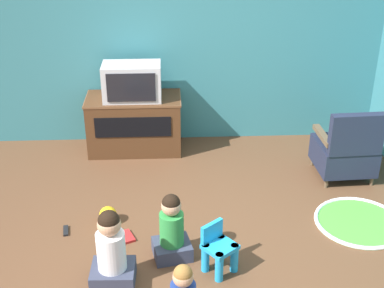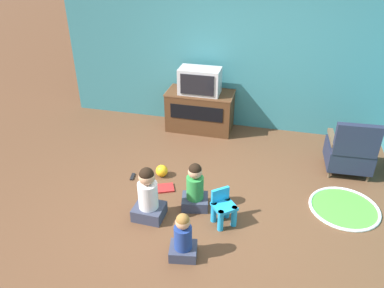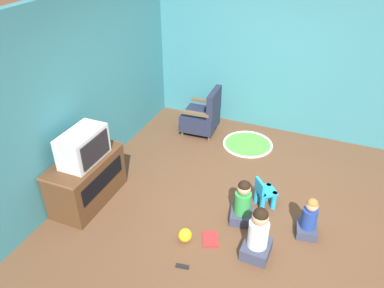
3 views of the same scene
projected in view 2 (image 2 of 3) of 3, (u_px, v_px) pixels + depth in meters
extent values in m
plane|color=brown|center=(213.00, 205.00, 4.59)|extent=(30.00, 30.00, 0.00)
cube|color=teal|center=(225.00, 50.00, 5.93)|extent=(5.38, 0.12, 2.56)
cube|color=#4C2D19|center=(200.00, 111.00, 6.19)|extent=(1.06, 0.52, 0.66)
cube|color=brown|center=(200.00, 93.00, 6.03)|extent=(1.09, 0.53, 0.02)
cube|color=black|center=(196.00, 113.00, 5.92)|extent=(0.85, 0.01, 0.24)
cube|color=#B7B7BC|center=(200.00, 81.00, 5.89)|extent=(0.65, 0.36, 0.41)
cube|color=black|center=(197.00, 85.00, 5.73)|extent=(0.53, 0.02, 0.32)
cylinder|color=brown|center=(361.00, 159.00, 5.41)|extent=(0.04, 0.04, 0.10)
cylinder|color=brown|center=(325.00, 156.00, 5.49)|extent=(0.04, 0.04, 0.10)
cylinder|color=brown|center=(368.00, 178.00, 5.00)|extent=(0.04, 0.04, 0.10)
cylinder|color=brown|center=(329.00, 174.00, 5.08)|extent=(0.04, 0.04, 0.10)
cube|color=#1E2338|center=(348.00, 155.00, 5.15)|extent=(0.61, 0.60, 0.29)
cube|color=#1E2338|center=(357.00, 141.00, 4.76)|extent=(0.56, 0.13, 0.44)
cube|color=brown|center=(372.00, 141.00, 4.98)|extent=(0.10, 0.49, 0.05)
cube|color=brown|center=(332.00, 138.00, 5.07)|extent=(0.10, 0.49, 0.05)
cylinder|color=#1E99DB|center=(221.00, 221.00, 4.15)|extent=(0.07, 0.07, 0.26)
cylinder|color=#1E99DB|center=(234.00, 216.00, 4.22)|extent=(0.07, 0.07, 0.26)
cylinder|color=#1E99DB|center=(214.00, 212.00, 4.28)|extent=(0.07, 0.07, 0.26)
cylinder|color=#1E99DB|center=(227.00, 208.00, 4.34)|extent=(0.07, 0.07, 0.26)
cube|color=#1E99DB|center=(224.00, 206.00, 4.19)|extent=(0.33, 0.33, 0.04)
cube|color=#1E99DB|center=(220.00, 194.00, 4.22)|extent=(0.19, 0.17, 0.16)
cylinder|color=green|center=(344.00, 208.00, 4.53)|extent=(0.83, 0.83, 0.01)
torus|color=silver|center=(344.00, 208.00, 4.53)|extent=(0.84, 0.84, 0.04)
cube|color=#33384C|center=(183.00, 251.00, 3.86)|extent=(0.32, 0.29, 0.12)
cylinder|color=navy|center=(183.00, 237.00, 3.76)|extent=(0.18, 0.18, 0.26)
sphere|color=tan|center=(183.00, 222.00, 3.66)|extent=(0.15, 0.15, 0.15)
sphere|color=olive|center=(183.00, 220.00, 3.65)|extent=(0.14, 0.14, 0.14)
cube|color=#33384C|center=(195.00, 202.00, 4.54)|extent=(0.36, 0.33, 0.14)
cylinder|color=#2D8C3F|center=(195.00, 188.00, 4.43)|extent=(0.21, 0.21, 0.29)
sphere|color=tan|center=(195.00, 172.00, 4.32)|extent=(0.17, 0.17, 0.17)
sphere|color=black|center=(195.00, 170.00, 4.30)|extent=(0.15, 0.15, 0.15)
cube|color=#33384C|center=(149.00, 211.00, 4.37)|extent=(0.36, 0.31, 0.15)
cylinder|color=silver|center=(148.00, 195.00, 4.25)|extent=(0.23, 0.23, 0.33)
sphere|color=tan|center=(147.00, 177.00, 4.13)|extent=(0.18, 0.18, 0.18)
sphere|color=black|center=(147.00, 175.00, 4.11)|extent=(0.17, 0.17, 0.17)
sphere|color=yellow|center=(162.00, 171.00, 5.09)|extent=(0.17, 0.17, 0.17)
cube|color=#B22323|center=(164.00, 188.00, 4.87)|extent=(0.31, 0.27, 0.02)
cube|color=black|center=(133.00, 177.00, 5.10)|extent=(0.07, 0.16, 0.02)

